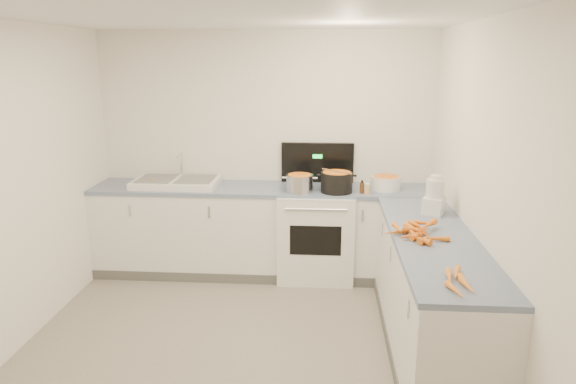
# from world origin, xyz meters

# --- Properties ---
(floor) EXTENTS (3.50, 4.00, 0.00)m
(floor) POSITION_xyz_m (0.00, 0.00, 0.00)
(floor) COLOR gray
(floor) RESTS_ON ground
(ceiling) EXTENTS (3.50, 4.00, 0.00)m
(ceiling) POSITION_xyz_m (0.00, 0.00, 2.50)
(ceiling) COLOR white
(ceiling) RESTS_ON ground
(wall_back) EXTENTS (3.50, 0.00, 2.50)m
(wall_back) POSITION_xyz_m (0.00, 2.00, 1.25)
(wall_back) COLOR white
(wall_back) RESTS_ON ground
(wall_front) EXTENTS (3.50, 0.00, 2.50)m
(wall_front) POSITION_xyz_m (0.00, -2.00, 1.25)
(wall_front) COLOR white
(wall_front) RESTS_ON ground
(wall_right) EXTENTS (0.00, 4.00, 2.50)m
(wall_right) POSITION_xyz_m (1.75, 0.00, 1.25)
(wall_right) COLOR white
(wall_right) RESTS_ON ground
(counter_back) EXTENTS (3.50, 0.62, 0.94)m
(counter_back) POSITION_xyz_m (0.00, 1.70, 0.47)
(counter_back) COLOR white
(counter_back) RESTS_ON ground
(counter_right) EXTENTS (0.62, 2.20, 0.94)m
(counter_right) POSITION_xyz_m (1.45, 0.30, 0.47)
(counter_right) COLOR white
(counter_right) RESTS_ON ground
(stove) EXTENTS (0.76, 0.65, 1.36)m
(stove) POSITION_xyz_m (0.55, 1.69, 0.47)
(stove) COLOR white
(stove) RESTS_ON ground
(sink) EXTENTS (0.86, 0.52, 0.31)m
(sink) POSITION_xyz_m (-0.90, 1.70, 0.98)
(sink) COLOR white
(sink) RESTS_ON counter_back
(steel_pot) EXTENTS (0.34, 0.34, 0.19)m
(steel_pot) POSITION_xyz_m (0.39, 1.53, 1.02)
(steel_pot) COLOR silver
(steel_pot) RESTS_ON stove
(black_pot) EXTENTS (0.34, 0.34, 0.22)m
(black_pot) POSITION_xyz_m (0.75, 1.55, 1.03)
(black_pot) COLOR black
(black_pot) RESTS_ON stove
(wooden_spoon) EXTENTS (0.29, 0.23, 0.02)m
(wooden_spoon) POSITION_xyz_m (0.75, 1.55, 1.15)
(wooden_spoon) COLOR #AD7A47
(wooden_spoon) RESTS_ON black_pot
(mixing_bowl) EXTENTS (0.38, 0.38, 0.14)m
(mixing_bowl) POSITION_xyz_m (1.24, 1.69, 1.01)
(mixing_bowl) COLOR white
(mixing_bowl) RESTS_ON counter_back
(extract_bottle) EXTENTS (0.04, 0.04, 0.10)m
(extract_bottle) POSITION_xyz_m (0.99, 1.53, 0.99)
(extract_bottle) COLOR #593319
(extract_bottle) RESTS_ON counter_back
(spice_jar) EXTENTS (0.05, 0.05, 0.09)m
(spice_jar) POSITION_xyz_m (1.04, 1.49, 0.99)
(spice_jar) COLOR #E5B266
(spice_jar) RESTS_ON counter_back
(food_processor) EXTENTS (0.23, 0.25, 0.33)m
(food_processor) POSITION_xyz_m (1.56, 0.89, 1.08)
(food_processor) COLOR white
(food_processor) RESTS_ON counter_right
(carrot_pile) EXTENTS (0.46, 0.44, 0.08)m
(carrot_pile) POSITION_xyz_m (1.32, 0.29, 0.98)
(carrot_pile) COLOR orange
(carrot_pile) RESTS_ON counter_right
(peeled_carrots) EXTENTS (0.16, 0.42, 0.04)m
(peeled_carrots) POSITION_xyz_m (1.41, -0.54, 0.96)
(peeled_carrots) COLOR orange
(peeled_carrots) RESTS_ON counter_right
(peelings) EXTENTS (0.21, 0.29, 0.01)m
(peelings) POSITION_xyz_m (-1.10, 1.67, 1.02)
(peelings) COLOR tan
(peelings) RESTS_ON sink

